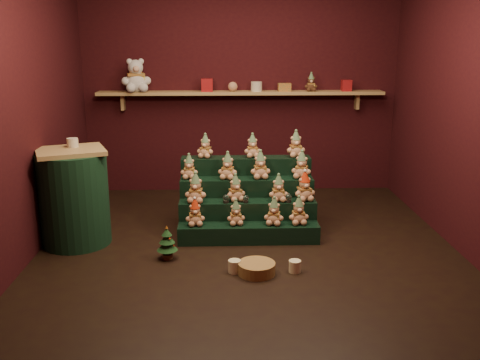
{
  "coord_description": "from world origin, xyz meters",
  "views": [
    {
      "loc": [
        -0.24,
        -4.92,
        1.97
      ],
      "look_at": [
        -0.07,
        0.25,
        0.59
      ],
      "focal_mm": 40.0,
      "sensor_mm": 36.0,
      "label": 1
    }
  ],
  "objects_px": {
    "side_table": "(74,197)",
    "mini_christmas_tree": "(167,243)",
    "riser_tier_front": "(249,233)",
    "snow_globe_b": "(246,199)",
    "snow_globe_a": "(226,199)",
    "white_bear": "(136,71)",
    "mug_left": "(235,266)",
    "brown_bear": "(311,82)",
    "mug_right": "(295,266)",
    "snow_globe_c": "(288,198)",
    "wicker_basket": "(257,268)"
  },
  "relations": [
    {
      "from": "side_table",
      "to": "mini_christmas_tree",
      "type": "relative_size",
      "value": 2.93
    },
    {
      "from": "mug_left",
      "to": "wicker_basket",
      "type": "relative_size",
      "value": 0.34
    },
    {
      "from": "mug_right",
      "to": "wicker_basket",
      "type": "height_order",
      "value": "mug_right"
    },
    {
      "from": "snow_globe_b",
      "to": "mug_right",
      "type": "bearing_deg",
      "value": -66.23
    },
    {
      "from": "mug_right",
      "to": "snow_globe_a",
      "type": "bearing_deg",
      "value": 123.7
    },
    {
      "from": "riser_tier_front",
      "to": "mini_christmas_tree",
      "type": "relative_size",
      "value": 4.31
    },
    {
      "from": "side_table",
      "to": "mini_christmas_tree",
      "type": "bearing_deg",
      "value": -45.87
    },
    {
      "from": "riser_tier_front",
      "to": "snow_globe_b",
      "type": "height_order",
      "value": "snow_globe_b"
    },
    {
      "from": "white_bear",
      "to": "mug_left",
      "type": "bearing_deg",
      "value": -78.71
    },
    {
      "from": "snow_globe_c",
      "to": "brown_bear",
      "type": "bearing_deg",
      "value": 74.15
    },
    {
      "from": "snow_globe_a",
      "to": "wicker_basket",
      "type": "xyz_separation_m",
      "value": [
        0.25,
        -0.91,
        -0.35
      ]
    },
    {
      "from": "snow_globe_c",
      "to": "brown_bear",
      "type": "xyz_separation_m",
      "value": [
        0.46,
        1.61,
        1.03
      ]
    },
    {
      "from": "wicker_basket",
      "to": "side_table",
      "type": "bearing_deg",
      "value": 155.75
    },
    {
      "from": "side_table",
      "to": "snow_globe_a",
      "type": "bearing_deg",
      "value": -16.25
    },
    {
      "from": "brown_bear",
      "to": "mug_right",
      "type": "bearing_deg",
      "value": -99.61
    },
    {
      "from": "snow_globe_a",
      "to": "riser_tier_front",
      "type": "bearing_deg",
      "value": -35.8
    },
    {
      "from": "wicker_basket",
      "to": "snow_globe_c",
      "type": "bearing_deg",
      "value": 67.43
    },
    {
      "from": "snow_globe_a",
      "to": "mug_left",
      "type": "distance_m",
      "value": 0.94
    },
    {
      "from": "snow_globe_c",
      "to": "mug_left",
      "type": "distance_m",
      "value": 1.1
    },
    {
      "from": "side_table",
      "to": "white_bear",
      "type": "distance_m",
      "value": 2.09
    },
    {
      "from": "snow_globe_a",
      "to": "mug_right",
      "type": "relative_size",
      "value": 0.82
    },
    {
      "from": "wicker_basket",
      "to": "white_bear",
      "type": "distance_m",
      "value": 3.24
    },
    {
      "from": "snow_globe_a",
      "to": "snow_globe_b",
      "type": "distance_m",
      "value": 0.2
    },
    {
      "from": "riser_tier_front",
      "to": "side_table",
      "type": "xyz_separation_m",
      "value": [
        -1.7,
        0.03,
        0.38
      ]
    },
    {
      "from": "snow_globe_c",
      "to": "mug_right",
      "type": "height_order",
      "value": "snow_globe_c"
    },
    {
      "from": "snow_globe_a",
      "to": "brown_bear",
      "type": "xyz_separation_m",
      "value": [
        1.09,
        1.61,
        1.03
      ]
    },
    {
      "from": "snow_globe_b",
      "to": "wicker_basket",
      "type": "relative_size",
      "value": 0.24
    },
    {
      "from": "riser_tier_front",
      "to": "brown_bear",
      "type": "distance_m",
      "value": 2.38
    },
    {
      "from": "riser_tier_front",
      "to": "mug_left",
      "type": "distance_m",
      "value": 0.73
    },
    {
      "from": "riser_tier_front",
      "to": "mug_right",
      "type": "bearing_deg",
      "value": -63.08
    },
    {
      "from": "mug_left",
      "to": "wicker_basket",
      "type": "distance_m",
      "value": 0.19
    },
    {
      "from": "snow_globe_c",
      "to": "snow_globe_a",
      "type": "bearing_deg",
      "value": -180.0
    },
    {
      "from": "riser_tier_front",
      "to": "white_bear",
      "type": "distance_m",
      "value": 2.66
    },
    {
      "from": "white_bear",
      "to": "snow_globe_a",
      "type": "bearing_deg",
      "value": -69.53
    },
    {
      "from": "riser_tier_front",
      "to": "wicker_basket",
      "type": "relative_size",
      "value": 4.33
    },
    {
      "from": "mug_left",
      "to": "side_table",
      "type": "bearing_deg",
      "value": 154.3
    },
    {
      "from": "mini_christmas_tree",
      "to": "brown_bear",
      "type": "distance_m",
      "value": 3.0
    },
    {
      "from": "snow_globe_c",
      "to": "white_bear",
      "type": "distance_m",
      "value": 2.63
    },
    {
      "from": "mini_christmas_tree",
      "to": "side_table",
      "type": "bearing_deg",
      "value": 155.29
    },
    {
      "from": "riser_tier_front",
      "to": "mini_christmas_tree",
      "type": "distance_m",
      "value": 0.87
    },
    {
      "from": "snow_globe_c",
      "to": "mini_christmas_tree",
      "type": "distance_m",
      "value": 1.33
    },
    {
      "from": "mini_christmas_tree",
      "to": "wicker_basket",
      "type": "xyz_separation_m",
      "value": [
        0.8,
        -0.35,
        -0.11
      ]
    },
    {
      "from": "side_table",
      "to": "mug_right",
      "type": "xyz_separation_m",
      "value": [
        2.07,
        -0.76,
        -0.42
      ]
    },
    {
      "from": "brown_bear",
      "to": "wicker_basket",
      "type": "bearing_deg",
      "value": -106.61
    },
    {
      "from": "snow_globe_a",
      "to": "white_bear",
      "type": "bearing_deg",
      "value": 124.31
    },
    {
      "from": "riser_tier_front",
      "to": "white_bear",
      "type": "bearing_deg",
      "value": 126.73
    },
    {
      "from": "mini_christmas_tree",
      "to": "brown_bear",
      "type": "relative_size",
      "value": 1.44
    },
    {
      "from": "wicker_basket",
      "to": "brown_bear",
      "type": "distance_m",
      "value": 2.99
    },
    {
      "from": "brown_bear",
      "to": "mug_left",
      "type": "bearing_deg",
      "value": -110.72
    },
    {
      "from": "snow_globe_c",
      "to": "white_bear",
      "type": "bearing_deg",
      "value": 137.1
    }
  ]
}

